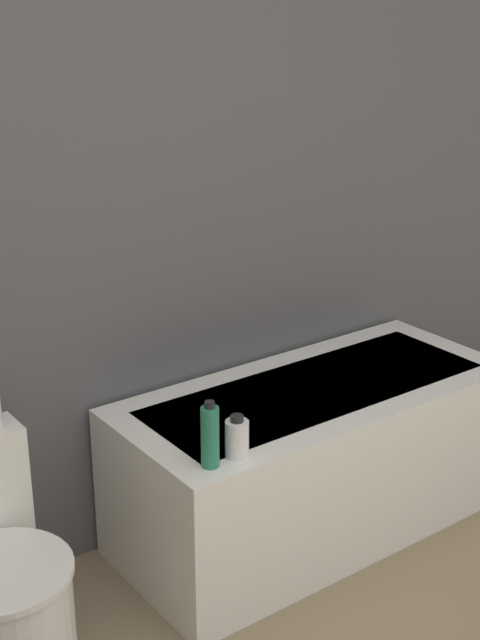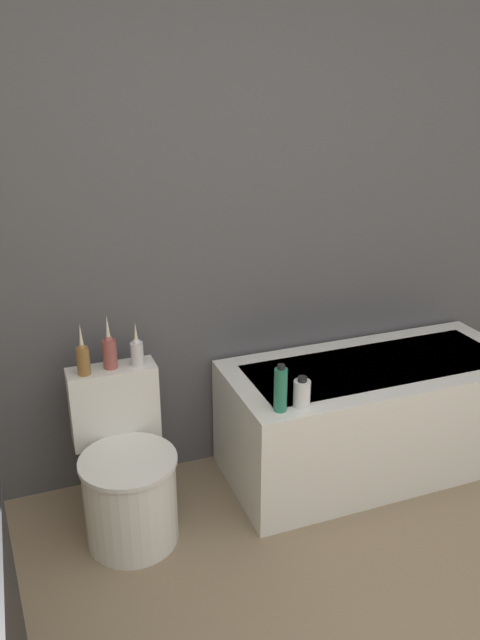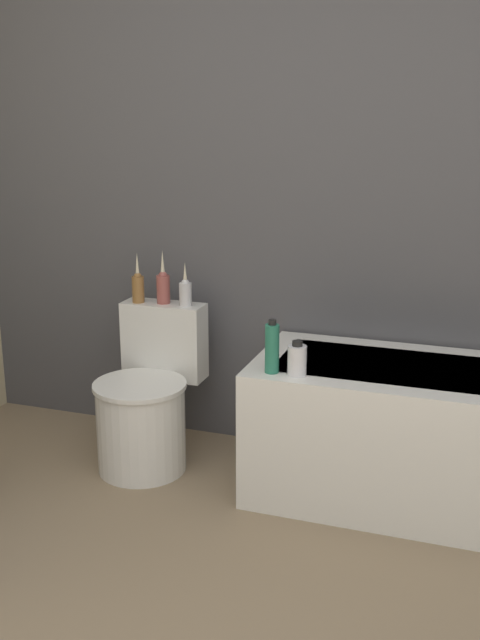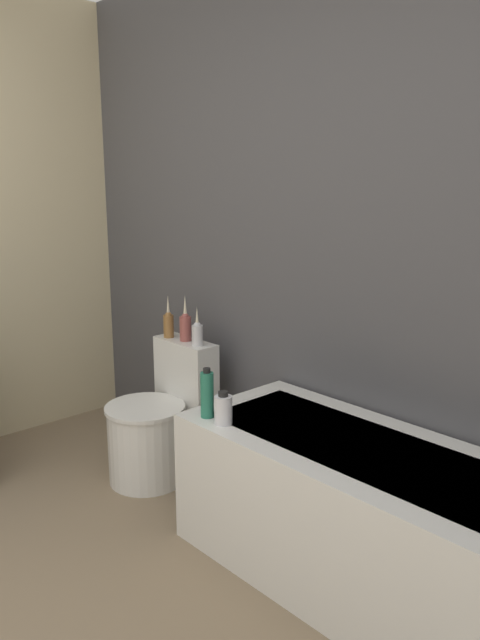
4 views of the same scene
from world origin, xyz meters
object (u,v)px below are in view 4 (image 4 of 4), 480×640
at_px(toilet, 156,426).
at_px(shampoo_bottle_tall, 207,394).
at_px(vase_bronze, 197,333).
at_px(vase_gold, 169,323).
at_px(bathtub, 360,515).
at_px(vase_silver, 185,325).
at_px(shampoo_bottle_short, 223,409).

bearing_deg(toilet, shampoo_bottle_tall, -15.52).
bearing_deg(vase_bronze, vase_gold, -177.35).
bearing_deg(bathtub, toilet, -177.28).
height_order(toilet, vase_bronze, vase_bronze).
relative_size(bathtub, vase_silver, 6.06).
relative_size(vase_silver, vase_bronze, 1.22).
bearing_deg(shampoo_bottle_tall, vase_gold, 154.39).
bearing_deg(shampoo_bottle_short, shampoo_bottle_tall, -179.21).
xyz_separation_m(toilet, vase_gold, (-0.12, 0.19, 0.51)).
relative_size(toilet, vase_gold, 3.04).
height_order(vase_silver, shampoo_bottle_short, vase_silver).
distance_m(bathtub, toilet, 1.28).
distance_m(vase_gold, vase_silver, 0.12).
bearing_deg(toilet, vase_bronze, 59.26).
height_order(vase_gold, vase_silver, vase_silver).
bearing_deg(vase_silver, shampoo_bottle_short, -27.51).
relative_size(vase_gold, shampoo_bottle_short, 1.68).
distance_m(toilet, vase_bronze, 0.55).
xyz_separation_m(vase_silver, shampoo_bottle_short, (0.75, -0.39, -0.15)).
xyz_separation_m(bathtub, vase_gold, (-1.39, 0.13, 0.50)).
bearing_deg(vase_gold, vase_silver, 12.03).
xyz_separation_m(bathtub, vase_bronze, (-1.16, 0.14, 0.49)).
bearing_deg(vase_bronze, shampoo_bottle_tall, -35.48).
relative_size(vase_bronze, shampoo_bottle_tall, 0.94).
relative_size(toilet, vase_silver, 2.87).
distance_m(vase_silver, shampoo_bottle_tall, 0.76).
bearing_deg(vase_silver, vase_gold, -167.97).
bearing_deg(shampoo_bottle_short, bathtub, 24.12).
xyz_separation_m(toilet, vase_silver, (0.00, 0.21, 0.51)).
height_order(vase_gold, vase_bronze, vase_gold).
xyz_separation_m(vase_silver, vase_bronze, (0.12, -0.01, -0.01)).
bearing_deg(toilet, vase_gold, 122.19).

